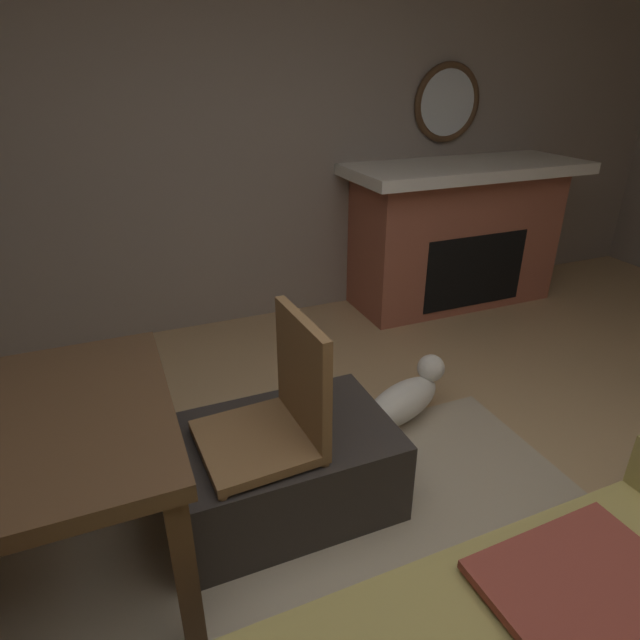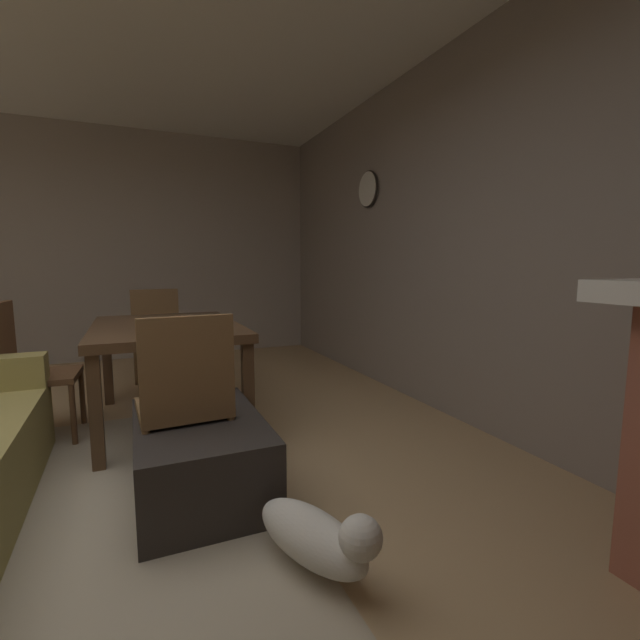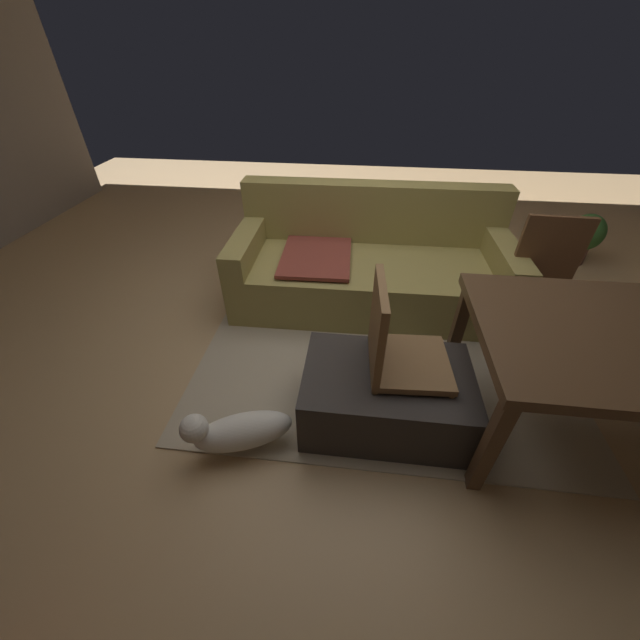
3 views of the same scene
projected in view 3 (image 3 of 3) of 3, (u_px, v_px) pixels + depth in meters
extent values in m
plane|color=tan|center=(347.00, 334.00, 2.92)|extent=(9.57, 9.57, 0.00)
cube|color=tan|center=(380.00, 349.00, 2.77)|extent=(2.60, 2.00, 0.01)
cube|color=#9E8E4C|center=(369.00, 281.00, 3.15)|extent=(2.25, 1.00, 0.42)
cube|color=#9E8E4C|center=(373.00, 212.00, 3.17)|extent=(2.24, 0.23, 0.50)
cube|color=#9E8E4C|center=(503.00, 254.00, 2.88)|extent=(0.19, 0.97, 0.20)
cube|color=#9E8E4C|center=(247.00, 242.00, 3.05)|extent=(0.19, 0.97, 0.20)
cube|color=brown|center=(317.00, 253.00, 3.04)|extent=(0.58, 0.84, 0.03)
cube|color=#2D2826|center=(385.00, 397.00, 2.16)|extent=(0.95, 0.61, 0.39)
cube|color=black|center=(388.00, 368.00, 2.06)|extent=(0.13, 0.16, 0.02)
cube|color=#513823|center=(627.00, 338.00, 1.79)|extent=(1.42, 0.99, 0.06)
cube|color=#513823|center=(457.00, 330.00, 2.42)|extent=(0.07, 0.07, 0.68)
cube|color=#513823|center=(490.00, 447.00, 1.74)|extent=(0.07, 0.07, 0.68)
cube|color=brown|center=(546.00, 295.00, 2.59)|extent=(0.46, 0.46, 0.04)
cube|color=brown|center=(551.00, 249.00, 2.58)|extent=(0.44, 0.06, 0.48)
cylinder|color=brown|center=(574.00, 340.00, 2.55)|extent=(0.04, 0.04, 0.41)
cylinder|color=brown|center=(513.00, 335.00, 2.59)|extent=(0.04, 0.04, 0.41)
cylinder|color=brown|center=(554.00, 307.00, 2.86)|extent=(0.04, 0.04, 0.41)
cylinder|color=brown|center=(500.00, 303.00, 2.91)|extent=(0.04, 0.04, 0.41)
cube|color=brown|center=(409.00, 362.00, 2.06)|extent=(0.46, 0.46, 0.04)
cube|color=brown|center=(378.00, 325.00, 1.91)|extent=(0.06, 0.44, 0.48)
cylinder|color=brown|center=(431.00, 367.00, 2.34)|extent=(0.04, 0.04, 0.41)
cylinder|color=brown|center=(444.00, 419.00, 2.03)|extent=(0.04, 0.04, 0.41)
cylinder|color=brown|center=(369.00, 364.00, 2.36)|extent=(0.04, 0.04, 0.41)
cylinder|color=brown|center=(372.00, 415.00, 2.05)|extent=(0.04, 0.04, 0.41)
cylinder|color=brown|center=(577.00, 253.00, 3.78)|extent=(0.17, 0.17, 0.20)
ellipsoid|color=#387233|center=(587.00, 232.00, 3.64)|extent=(0.32, 0.32, 0.36)
ellipsoid|color=silver|center=(244.00, 431.00, 2.03)|extent=(0.58, 0.38, 0.20)
sphere|color=silver|center=(194.00, 428.00, 1.91)|extent=(0.15, 0.15, 0.15)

